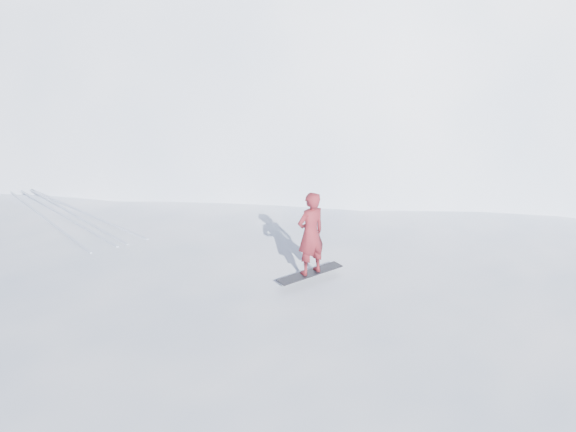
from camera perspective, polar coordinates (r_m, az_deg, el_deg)
name	(u,v)px	position (r m, az deg, el deg)	size (l,w,h in m)	color
ground	(170,382)	(15.68, -10.44, -14.29)	(400.00, 400.00, 0.00)	white
near_ridge	(165,315)	(18.35, -10.91, -8.62)	(36.00, 28.00, 4.80)	white
summit_peak	(326,101)	(47.08, 3.44, 10.16)	(60.00, 56.00, 56.00)	white
peak_shoulder	(208,141)	(36.24, -7.08, 6.67)	(28.00, 24.00, 18.00)	white
wind_bumps	(119,346)	(17.25, -14.78, -11.08)	(16.00, 14.40, 1.00)	white
snowboard	(310,273)	(14.89, 1.98, -5.10)	(1.70, 0.32, 0.03)	black
snowboarder	(311,233)	(14.48, 2.03, -1.56)	(0.72, 0.47, 1.96)	maroon
board_tracks	(67,215)	(19.37, -19.04, 0.11)	(2.48, 5.94, 0.04)	silver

